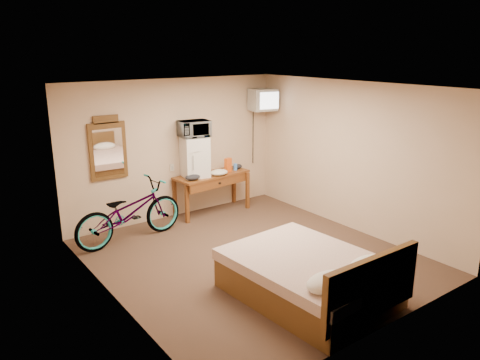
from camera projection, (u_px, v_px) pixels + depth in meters
The scene contains 13 objects.
room at pixel (253, 176), 6.62m from camera, with size 4.60×4.64×2.50m.
desk at pixel (213, 180), 8.69m from camera, with size 1.49×0.70×0.75m.
mini_fridge at pixel (195, 157), 8.40m from camera, with size 0.51×0.50×0.73m.
microwave at pixel (194, 129), 8.27m from camera, with size 0.53×0.36×0.29m, color white.
snack_bag at pixel (228, 165), 8.79m from camera, with size 0.13×0.08×0.26m, color #D85113.
blue_cup at pixel (235, 167), 8.93m from camera, with size 0.07×0.07×0.13m, color #4689F0.
cloth_cream at pixel (219, 172), 8.58m from camera, with size 0.34×0.26×0.11m, color beige.
cloth_dark_a at pixel (193, 177), 8.26m from camera, with size 0.28×0.21×0.10m, color black.
cloth_dark_b at pixel (238, 166), 9.05m from camera, with size 0.19×0.16×0.09m, color black.
crt_television at pixel (263, 100), 8.99m from camera, with size 0.55×0.62×0.41m.
wall_mirror at pixel (108, 149), 7.63m from camera, with size 0.62×0.04×1.06m.
bicycle at pixel (129, 212), 7.44m from camera, with size 0.65×1.85×0.97m, color black.
bed at pixel (312, 277), 5.73m from camera, with size 1.62×2.06×0.90m.
Camera 1 is at (-3.92, -5.04, 3.01)m, focal length 35.00 mm.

